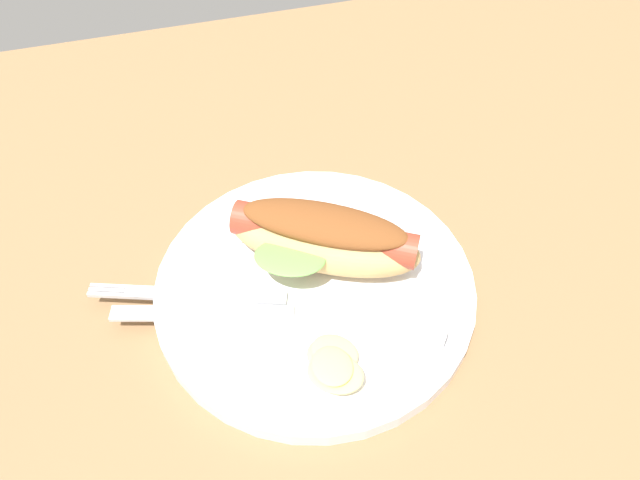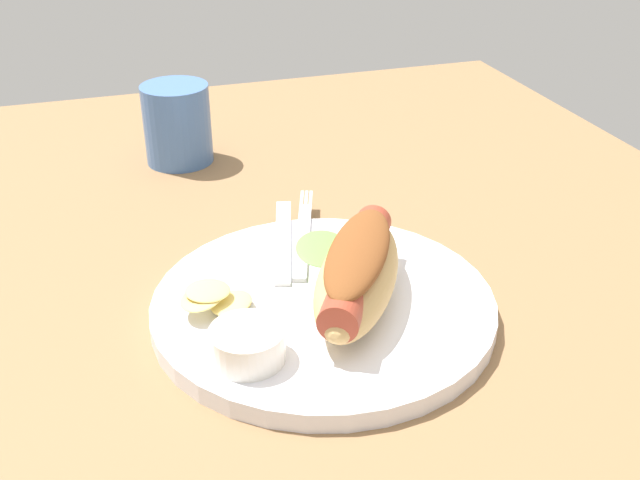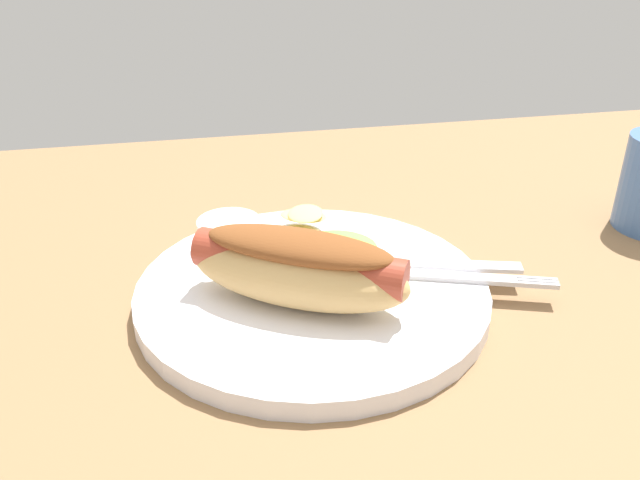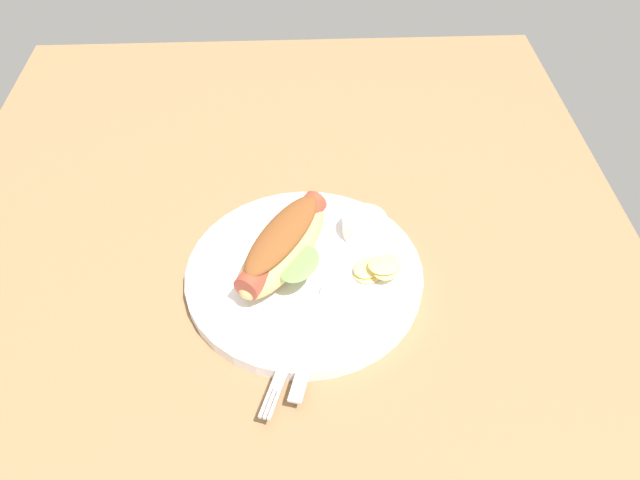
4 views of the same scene
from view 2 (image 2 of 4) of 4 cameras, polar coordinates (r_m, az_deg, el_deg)
name	(u,v)px [view 2 (image 2 of 4)]	position (r cm, az deg, el deg)	size (l,w,h in cm)	color
ground_plane	(342,306)	(65.82, 1.66, -4.89)	(120.00, 90.00, 1.80)	olive
plate	(323,306)	(62.71, 0.25, -4.93)	(27.83, 27.83, 1.60)	white
hot_dog	(359,270)	(60.23, 2.93, -2.24)	(17.59, 13.73, 5.70)	tan
sauce_ramekin	(247,344)	(55.34, -5.41, -7.73)	(5.47, 5.47, 2.51)	white
fork	(303,234)	(71.13, -1.25, 0.47)	(16.45, 6.65, 0.40)	silver
knife	(283,240)	(70.14, -2.76, -0.02)	(15.23, 1.40, 0.36)	silver
chips_pile	(217,298)	(60.79, -7.65, -4.32)	(5.74, 7.12, 2.22)	#E9D072
drinking_cup	(177,124)	(90.81, -10.55, 8.47)	(7.72, 7.72, 9.15)	#4770B2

